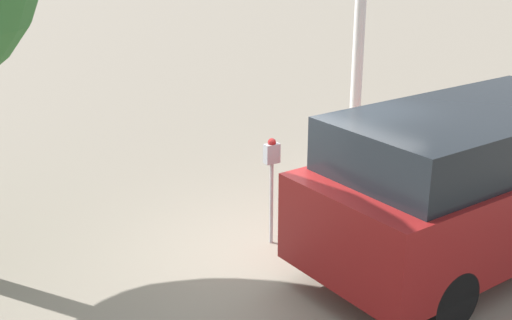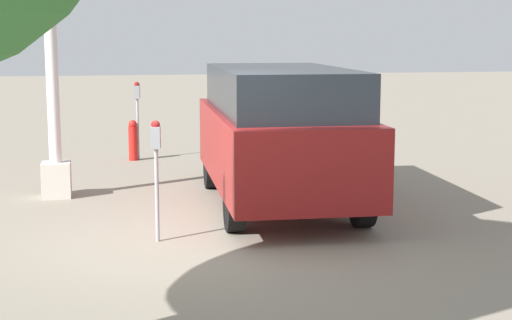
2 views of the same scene
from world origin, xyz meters
name	(u,v)px [view 1 (image 1 of 2)]	position (x,y,z in m)	size (l,w,h in m)	color
ground_plane	(282,258)	(0.00, 0.00, 0.00)	(80.00, 80.00, 0.00)	gray
parking_meter_near	(272,167)	(0.16, 0.43, 1.10)	(0.21, 0.13, 1.50)	#9E9EA3
lamp_post	(358,55)	(3.11, 1.80, 2.04)	(0.44, 0.44, 5.63)	beige
parked_van	(475,180)	(1.87, -1.48, 1.11)	(4.80, 2.09, 2.04)	maroon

